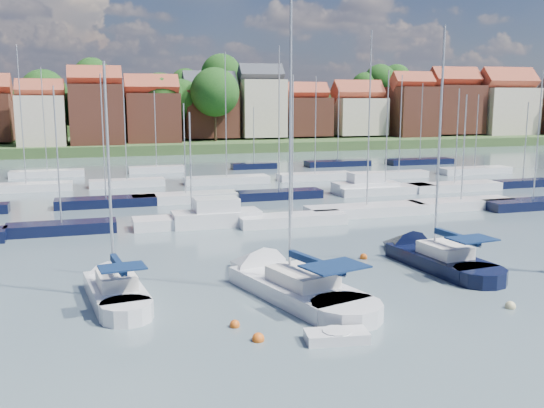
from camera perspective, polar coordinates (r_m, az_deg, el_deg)
name	(u,v)px	position (r m, az deg, el deg)	size (l,w,h in m)	color
ground	(227,188)	(69.26, -4.25, 1.51)	(260.00, 260.00, 0.00)	#43545B
sailboat_left	(113,289)	(32.75, -14.75, -7.70)	(3.59, 9.60, 12.84)	silver
sailboat_centre	(278,281)	(32.94, 0.52, -7.29)	(6.81, 13.27, 17.37)	silver
sailboat_navy	(426,256)	(39.13, 14.26, -4.80)	(4.18, 11.38, 15.43)	black
tender	(337,336)	(26.20, 6.09, -12.28)	(2.78, 1.58, 0.57)	silver
buoy_b	(258,341)	(26.19, -1.31, -12.76)	(0.53, 0.53, 0.53)	#D85914
buoy_c	(235,327)	(27.70, -3.52, -11.48)	(0.46, 0.46, 0.46)	#D85914
buoy_d	(510,308)	(32.14, 21.51, -9.11)	(0.50, 0.50, 0.50)	beige
buoy_e	(364,259)	(39.23, 8.61, -5.11)	(0.49, 0.49, 0.49)	#D85914
marina_field	(254,190)	(64.98, -1.69, 1.36)	(79.62, 41.41, 15.93)	silver
far_shore_town	(157,120)	(160.58, -10.75, 7.79)	(212.46, 90.00, 22.27)	#3C5329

